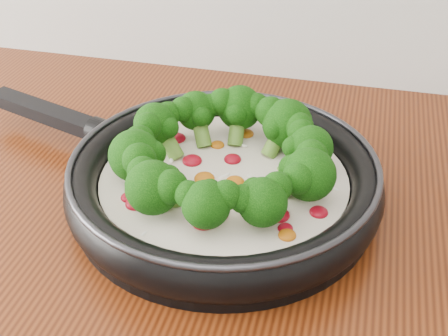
# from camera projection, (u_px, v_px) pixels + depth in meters

# --- Properties ---
(skillet) EXTENTS (0.60, 0.46, 0.10)m
(skillet) POSITION_uv_depth(u_px,v_px,m) (222.00, 174.00, 0.68)
(skillet) COLOR black
(skillet) RESTS_ON counter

